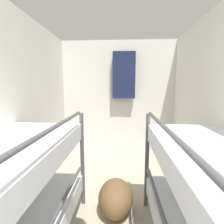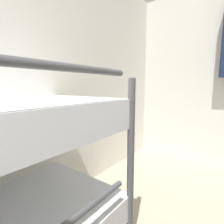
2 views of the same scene
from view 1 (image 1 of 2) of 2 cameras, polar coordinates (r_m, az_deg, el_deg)
wall_back at (r=3.66m, az=2.04°, el=4.71°), size 2.41×0.06×2.30m
duffel_bag at (r=2.10m, az=1.19°, el=-26.19°), size 0.37×0.50×0.37m
hanging_coat at (r=3.51m, az=3.91°, el=11.86°), size 0.44×0.12×0.90m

